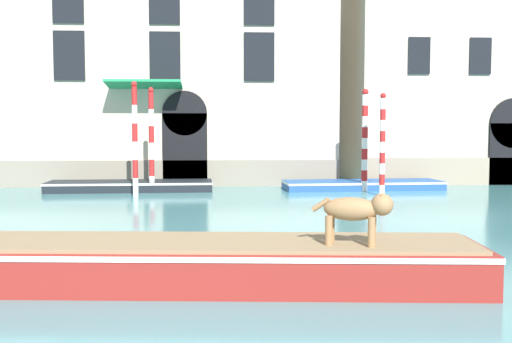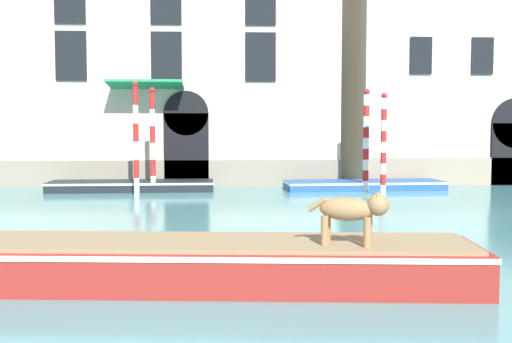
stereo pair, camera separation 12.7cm
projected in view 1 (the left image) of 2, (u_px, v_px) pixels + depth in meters
palazzo_left at (171, 44)px, 27.92m from camera, size 14.79×7.40×12.87m
palazzo_right at (454, 54)px, 28.71m from camera, size 10.06×6.13×12.08m
boat_foreground at (191, 262)px, 9.27m from camera, size 9.10×2.45×0.71m
dog_on_deck at (357, 210)px, 8.83m from camera, size 1.17×0.60×0.80m
boat_moored_near_palazzo at (131, 186)px, 23.58m from camera, size 6.48×2.02×0.39m
boat_moored_far at (362, 185)px, 24.23m from camera, size 6.48×2.23×0.35m
mooring_pole_0 at (135, 139)px, 21.60m from camera, size 0.21×0.21×4.15m
mooring_pole_1 at (151, 140)px, 22.84m from camera, size 0.21×0.21×4.02m
mooring_pole_3 at (382, 144)px, 21.78m from camera, size 0.21×0.21×3.75m
mooring_pole_5 at (365, 140)px, 23.22m from camera, size 0.25×0.25×3.99m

